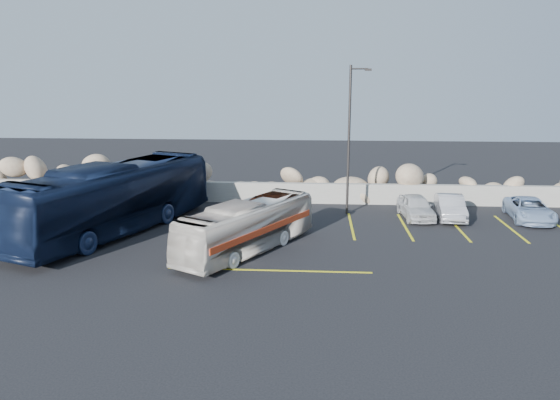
# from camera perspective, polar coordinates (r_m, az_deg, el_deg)

# --- Properties ---
(ground) EXTENTS (90.00, 90.00, 0.00)m
(ground) POSITION_cam_1_polar(r_m,az_deg,el_deg) (21.26, 1.54, -7.62)
(ground) COLOR black
(ground) RESTS_ON ground
(seawall) EXTENTS (60.00, 0.40, 1.20)m
(seawall) POSITION_cam_1_polar(r_m,az_deg,el_deg) (32.64, 2.41, 0.74)
(seawall) COLOR gray
(seawall) RESTS_ON ground
(riprap_pile) EXTENTS (54.00, 2.80, 2.60)m
(riprap_pile) POSITION_cam_1_polar(r_m,az_deg,el_deg) (33.68, 2.47, 2.33)
(riprap_pile) COLOR #A08469
(riprap_pile) RESTS_ON ground
(parking_lines) EXTENTS (18.16, 9.36, 0.01)m
(parking_lines) POSITION_cam_1_polar(r_m,az_deg,el_deg) (26.81, 12.02, -3.53)
(parking_lines) COLOR yellow
(parking_lines) RESTS_ON ground
(lamppost) EXTENTS (1.14, 0.18, 8.00)m
(lamppost) POSITION_cam_1_polar(r_m,az_deg,el_deg) (29.63, 7.33, 6.65)
(lamppost) COLOR #2C2827
(lamppost) RESTS_ON ground
(vintage_bus) EXTENTS (5.52, 7.81, 2.21)m
(vintage_bus) POSITION_cam_1_polar(r_m,az_deg,el_deg) (23.52, -3.40, -2.79)
(vintage_bus) COLOR beige
(vintage_bus) RESTS_ON ground
(tour_coach) EXTENTS (7.04, 12.41, 3.40)m
(tour_coach) POSITION_cam_1_polar(r_m,az_deg,el_deg) (27.37, -16.98, 0.18)
(tour_coach) COLOR black
(tour_coach) RESTS_ON ground
(car_a) EXTENTS (1.78, 3.80, 1.26)m
(car_a) POSITION_cam_1_polar(r_m,az_deg,el_deg) (29.96, 14.02, -0.68)
(car_a) COLOR silver
(car_a) RESTS_ON ground
(car_b) EXTENTS (1.66, 3.89, 1.25)m
(car_b) POSITION_cam_1_polar(r_m,az_deg,el_deg) (30.35, 17.36, -0.72)
(car_b) COLOR #B0AFB4
(car_b) RESTS_ON ground
(car_d) EXTENTS (2.33, 4.37, 1.17)m
(car_d) POSITION_cam_1_polar(r_m,az_deg,el_deg) (31.52, 24.61, -0.90)
(car_d) COLOR #8EA8CA
(car_d) RESTS_ON ground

